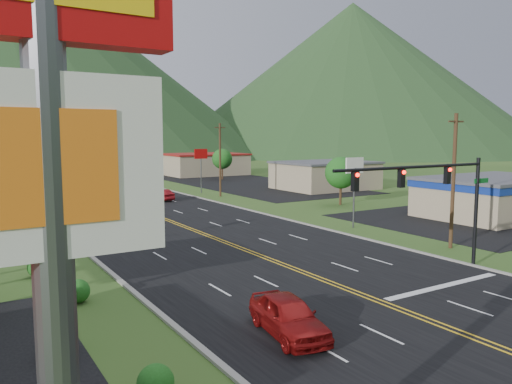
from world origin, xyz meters
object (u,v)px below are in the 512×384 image
car_dark_mid (99,208)px  pylon_sign (44,72)px  traffic_signal (436,187)px  car_red_near (288,317)px  car_red_far (161,195)px  streetlight_west (4,159)px

car_dark_mid → pylon_sign: bearing=-102.9°
traffic_signal → car_dark_mid: 36.36m
car_red_near → car_red_far: (11.29, 43.96, -0.12)m
pylon_sign → car_dark_mid: 48.64m
pylon_sign → car_dark_mid: bearing=75.1°
traffic_signal → streetlight_west: size_ratio=1.46×
pylon_sign → car_red_near: bearing=40.3°
traffic_signal → car_red_near: traffic_signal is taller
streetlight_west → pylon_sign: bearing=-94.5°
car_dark_mid → car_red_far: size_ratio=1.06×
pylon_sign → car_red_near: 16.28m
streetlight_west → car_dark_mid: 23.26m
pylon_sign → car_red_near: size_ratio=2.84×
traffic_signal → car_red_far: (-1.59, 40.96, -4.61)m
traffic_signal → pylon_sign: bearing=-152.9°
streetlight_west → traffic_signal: bearing=-72.0°
car_red_near → pylon_sign: bearing=-130.5°
streetlight_west → car_dark_mid: streetlight_west is taller
car_red_near → traffic_signal: bearing=22.3°
traffic_signal → car_red_far: traffic_signal is taller
pylon_sign → car_red_near: (10.60, 9.00, -8.46)m
car_red_near → car_red_far: bearing=84.8°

